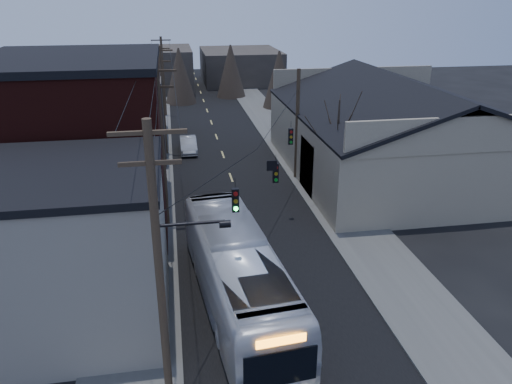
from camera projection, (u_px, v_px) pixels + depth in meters
road_surface at (225, 162)px, 43.13m from camera, size 9.00×110.00×0.02m
sidewalk_left at (149, 165)px, 42.09m from camera, size 4.00×110.00×0.12m
sidewalk_right at (298, 157)px, 44.12m from camera, size 4.00×110.00×0.12m
building_clapboard at (69, 250)px, 21.23m from camera, size 8.00×8.00×7.00m
building_brick at (80, 144)px, 30.55m from camera, size 10.00×12.00×10.00m
building_left_far at (114, 111)px, 45.81m from camera, size 9.00×14.00×7.00m
warehouse at (394, 140)px, 39.58m from camera, size 16.16×20.60×7.73m
building_far_left at (157, 69)px, 73.03m from camera, size 10.00×12.00×6.00m
building_far_right at (240, 66)px, 79.82m from camera, size 12.00×14.00×5.00m
bare_tree at (336, 153)px, 33.66m from camera, size 0.40×0.40×7.20m
utility_lines at (189, 124)px, 35.43m from camera, size 11.24×45.28×10.50m
bus at (238, 274)px, 22.67m from camera, size 4.24×13.17×3.60m
parked_car at (188, 145)px, 45.47m from camera, size 1.48×4.19×1.38m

